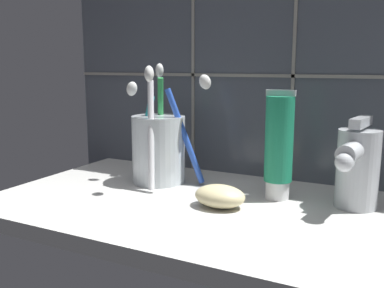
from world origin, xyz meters
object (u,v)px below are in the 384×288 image
(toothbrush_cup, at_px, (159,147))
(toothpaste_tube, at_px, (279,146))
(sink_faucet, at_px, (357,166))
(soap_bar, at_px, (220,196))

(toothbrush_cup, relative_size, toothpaste_tube, 1.24)
(sink_faucet, xyz_separation_m, soap_bar, (-0.15, -0.07, -0.04))
(toothpaste_tube, bearing_deg, sink_faucet, 3.41)
(toothbrush_cup, height_order, sink_faucet, toothbrush_cup)
(sink_faucet, height_order, soap_bar, sink_faucet)
(toothpaste_tube, bearing_deg, toothbrush_cup, -179.88)
(sink_faucet, bearing_deg, soap_bar, -55.98)
(toothpaste_tube, bearing_deg, soap_bar, -129.23)
(toothbrush_cup, distance_m, sink_faucet, 0.29)
(toothbrush_cup, height_order, toothpaste_tube, toothbrush_cup)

